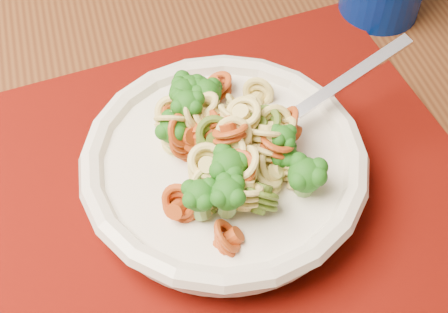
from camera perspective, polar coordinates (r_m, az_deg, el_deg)
dining_table at (r=0.66m, az=-10.37°, el=-2.22°), size 1.82×1.49×0.76m
placemat at (r=0.53m, az=-1.99°, el=-3.23°), size 0.53×0.46×0.00m
pasta_bowl at (r=0.51m, az=0.00°, el=-0.83°), size 0.23×0.23×0.04m
pasta_broccoli_heap at (r=0.49m, az=0.00°, el=0.43°), size 0.20×0.20×0.06m
fork at (r=0.51m, az=4.32°, el=2.41°), size 0.18×0.05×0.08m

